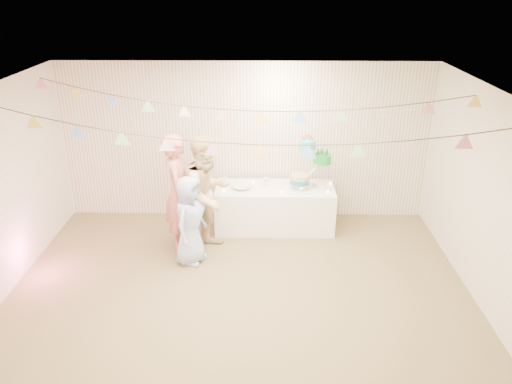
{
  "coord_description": "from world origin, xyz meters",
  "views": [
    {
      "loc": [
        0.31,
        -5.29,
        3.79
      ],
      "look_at": [
        0.2,
        0.8,
        1.15
      ],
      "focal_mm": 35.0,
      "sensor_mm": 36.0,
      "label": 1
    }
  ],
  "objects_px": {
    "table": "(275,208)",
    "person_adult_a": "(179,193)",
    "cake_stand": "(310,160)",
    "person_adult_b": "(208,194)",
    "person_child": "(190,220)"
  },
  "relations": [
    {
      "from": "table",
      "to": "person_adult_a",
      "type": "height_order",
      "value": "person_adult_a"
    },
    {
      "from": "person_adult_a",
      "to": "table",
      "type": "bearing_deg",
      "value": -68.78
    },
    {
      "from": "table",
      "to": "cake_stand",
      "type": "bearing_deg",
      "value": 5.19
    },
    {
      "from": "person_adult_b",
      "to": "person_child",
      "type": "height_order",
      "value": "person_adult_b"
    },
    {
      "from": "table",
      "to": "person_adult_a",
      "type": "xyz_separation_m",
      "value": [
        -1.41,
        -0.65,
        0.54
      ]
    },
    {
      "from": "person_adult_b",
      "to": "person_adult_a",
      "type": "bearing_deg",
      "value": 121.72
    },
    {
      "from": "cake_stand",
      "to": "person_child",
      "type": "xyz_separation_m",
      "value": [
        -1.76,
        -1.12,
        -0.5
      ]
    },
    {
      "from": "person_adult_b",
      "to": "cake_stand",
      "type": "bearing_deg",
      "value": -24.19
    },
    {
      "from": "table",
      "to": "person_adult_b",
      "type": "relative_size",
      "value": 1.06
    },
    {
      "from": "cake_stand",
      "to": "person_adult_b",
      "type": "distance_m",
      "value": 1.73
    },
    {
      "from": "person_child",
      "to": "person_adult_a",
      "type": "bearing_deg",
      "value": 45.36
    },
    {
      "from": "table",
      "to": "person_child",
      "type": "distance_m",
      "value": 1.64
    },
    {
      "from": "cake_stand",
      "to": "person_adult_b",
      "type": "relative_size",
      "value": 0.45
    },
    {
      "from": "table",
      "to": "cake_stand",
      "type": "xyz_separation_m",
      "value": [
        0.55,
        0.05,
        0.8
      ]
    },
    {
      "from": "cake_stand",
      "to": "person_adult_b",
      "type": "height_order",
      "value": "person_adult_b"
    }
  ]
}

